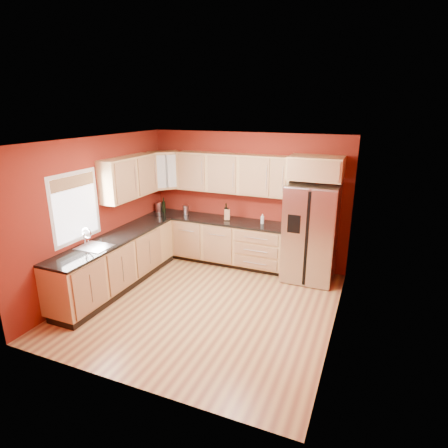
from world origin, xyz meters
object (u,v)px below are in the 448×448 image
(canister_left, at_px, (159,207))
(knife_block, at_px, (227,215))
(wine_bottle_a, at_px, (164,205))
(refrigerator, at_px, (310,233))
(soap_dispenser, at_px, (262,219))

(canister_left, distance_m, knife_block, 1.55)
(canister_left, relative_size, wine_bottle_a, 0.67)
(canister_left, height_order, wine_bottle_a, wine_bottle_a)
(canister_left, xyz_separation_m, wine_bottle_a, (0.10, 0.05, 0.05))
(refrigerator, xyz_separation_m, wine_bottle_a, (-3.10, 0.09, 0.19))
(knife_block, bearing_deg, canister_left, 162.89)
(knife_block, distance_m, soap_dispenser, 0.72)
(refrigerator, height_order, wine_bottle_a, refrigerator)
(refrigerator, bearing_deg, knife_block, 177.21)
(wine_bottle_a, distance_m, knife_block, 1.45)
(canister_left, distance_m, soap_dispenser, 2.26)
(wine_bottle_a, relative_size, soap_dispenser, 1.69)
(wine_bottle_a, bearing_deg, canister_left, -154.33)
(canister_left, bearing_deg, wine_bottle_a, 25.67)
(canister_left, relative_size, soap_dispenser, 1.14)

